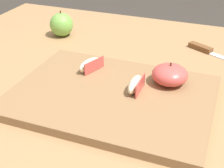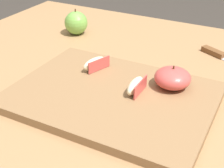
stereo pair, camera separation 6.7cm
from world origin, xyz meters
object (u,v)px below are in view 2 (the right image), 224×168
(cutting_board, at_px, (112,96))
(apple_half_skin_up, at_px, (173,78))
(whole_apple_granny_green, at_px, (76,23))
(apple_wedge_back, at_px, (96,64))
(apple_wedge_near_knife, at_px, (136,86))
(paring_knife, at_px, (217,54))

(cutting_board, height_order, apple_half_skin_up, apple_half_skin_up)
(whole_apple_granny_green, bearing_deg, apple_half_skin_up, -28.33)
(apple_half_skin_up, distance_m, apple_wedge_back, 0.19)
(apple_half_skin_up, xyz_separation_m, apple_wedge_near_knife, (-0.06, -0.06, -0.01))
(cutting_board, relative_size, apple_wedge_near_knife, 6.26)
(apple_wedge_back, bearing_deg, apple_wedge_near_knife, -22.01)
(paring_knife, bearing_deg, apple_wedge_near_knife, -110.00)
(apple_wedge_near_knife, bearing_deg, cutting_board, -150.53)
(cutting_board, xyz_separation_m, whole_apple_granny_green, (-0.27, 0.28, 0.03))
(apple_wedge_back, bearing_deg, whole_apple_granny_green, 132.45)
(apple_half_skin_up, relative_size, apple_wedge_back, 1.12)
(apple_half_skin_up, xyz_separation_m, whole_apple_granny_green, (-0.38, 0.20, -0.00))
(cutting_board, distance_m, paring_knife, 0.36)
(cutting_board, xyz_separation_m, paring_knife, (0.15, 0.32, -0.00))
(whole_apple_granny_green, bearing_deg, paring_knife, 5.15)
(apple_wedge_near_knife, distance_m, paring_knife, 0.32)
(apple_half_skin_up, xyz_separation_m, paring_knife, (0.05, 0.24, -0.03))
(apple_wedge_near_knife, xyz_separation_m, apple_wedge_back, (-0.13, 0.05, 0.00))
(apple_wedge_near_knife, relative_size, apple_wedge_back, 0.95)
(apple_wedge_back, height_order, whole_apple_granny_green, whole_apple_granny_green)
(whole_apple_granny_green, bearing_deg, apple_wedge_near_knife, -39.34)
(apple_wedge_back, relative_size, whole_apple_granny_green, 0.88)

